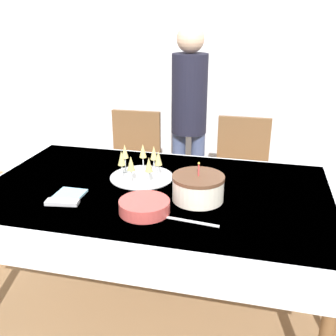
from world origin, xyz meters
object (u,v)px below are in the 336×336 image
dining_chair_far_left (134,165)px  person_standing (189,109)px  plate_stack_main (144,206)px  dining_chair_far_right (241,175)px  champagne_tray (141,166)px  birthday_cake (198,188)px

dining_chair_far_left → person_standing: bearing=22.8°
dining_chair_far_left → plate_stack_main: bearing=-68.9°
plate_stack_main → dining_chair_far_right: bearing=71.3°
dining_chair_far_right → person_standing: 0.66m
person_standing → dining_chair_far_left: bearing=-157.2°
champagne_tray → person_standing: bearing=83.8°
champagne_tray → birthday_cake: bearing=-28.8°
dining_chair_far_left → champagne_tray: bearing=-68.1°
dining_chair_far_right → birthday_cake: birthday_cake is taller
birthday_cake → champagne_tray: bearing=151.2°
dining_chair_far_right → birthday_cake: size_ratio=3.44×
dining_chair_far_left → dining_chair_far_right: size_ratio=1.00×
dining_chair_far_left → birthday_cake: size_ratio=3.44×
birthday_cake → person_standing: bearing=103.1°
birthday_cake → person_standing: 1.21m
dining_chair_far_left → plate_stack_main: dining_chair_far_left is taller
champagne_tray → dining_chair_far_left: bearing=111.9°
dining_chair_far_right → person_standing: bearing=158.5°
dining_chair_far_left → champagne_tray: dining_chair_far_left is taller
champagne_tray → plate_stack_main: size_ratio=1.50×
dining_chair_far_left → person_standing: (0.42, 0.18, 0.45)m
dining_chair_far_left → birthday_cake: 1.25m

